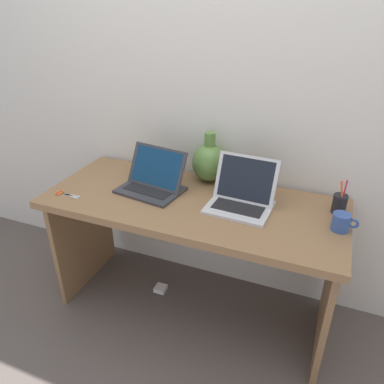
% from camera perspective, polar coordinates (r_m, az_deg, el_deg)
% --- Properties ---
extents(ground_plane, '(6.00, 6.00, 0.00)m').
position_cam_1_polar(ground_plane, '(2.33, 0.00, -17.16)').
color(ground_plane, '#564C47').
extents(back_wall, '(4.40, 0.04, 2.40)m').
position_cam_1_polar(back_wall, '(2.03, 3.90, 15.05)').
color(back_wall, silver).
rests_on(back_wall, ground).
extents(desk, '(1.53, 0.64, 0.73)m').
position_cam_1_polar(desk, '(1.96, 0.00, -5.23)').
color(desk, olive).
rests_on(desk, ground).
extents(laptop_left, '(0.36, 0.29, 0.21)m').
position_cam_1_polar(laptop_left, '(1.98, -5.98, 1.93)').
color(laptop_left, '#333338').
rests_on(laptop_left, desk).
extents(laptop_right, '(0.32, 0.27, 0.24)m').
position_cam_1_polar(laptop_right, '(1.83, 7.76, -0.34)').
color(laptop_right, silver).
rests_on(laptop_right, desk).
extents(green_vase, '(0.19, 0.19, 0.28)m').
position_cam_1_polar(green_vase, '(2.05, 2.69, 4.65)').
color(green_vase, '#5B843D').
rests_on(green_vase, desk).
extents(coffee_mug, '(0.11, 0.08, 0.08)m').
position_cam_1_polar(coffee_mug, '(1.76, 22.05, -4.35)').
color(coffee_mug, '#335199').
rests_on(coffee_mug, desk).
extents(pen_cup, '(0.07, 0.07, 0.18)m').
position_cam_1_polar(pen_cup, '(1.89, 21.80, -1.65)').
color(pen_cup, black).
rests_on(pen_cup, desk).
extents(scissors, '(0.15, 0.05, 0.01)m').
position_cam_1_polar(scissors, '(2.06, -19.20, -0.26)').
color(scissors, '#B7B7BC').
rests_on(scissors, desk).
extents(power_brick, '(0.07, 0.07, 0.03)m').
position_cam_1_polar(power_brick, '(2.43, -4.85, -14.60)').
color(power_brick, white).
rests_on(power_brick, ground).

